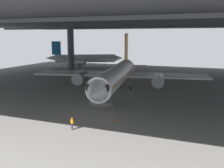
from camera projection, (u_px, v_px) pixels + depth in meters
name	position (u px, v px, depth m)	size (l,w,h in m)	color
ground_plane	(118.00, 94.00, 53.61)	(110.00, 110.00, 0.00)	gray
hangar_structure	(138.00, 21.00, 63.45)	(121.00, 99.00, 16.14)	#4C4F54
airplane_main	(117.00, 75.00, 55.05)	(39.54, 40.46, 12.53)	white
boarding_stairs	(101.00, 101.00, 44.91)	(4.60, 2.21, 4.88)	slate
crew_worker_near_nose	(72.00, 122.00, 33.14)	(0.46, 0.39, 1.75)	#232838
crew_worker_by_stairs	(100.00, 98.00, 46.70)	(0.55, 0.24, 1.68)	#232838
airplane_distant	(84.00, 58.00, 102.40)	(28.20, 28.48, 9.86)	white
traffic_cone_orange	(116.00, 120.00, 36.30)	(0.36, 0.36, 0.60)	black
baggage_tug	(98.00, 84.00, 62.51)	(1.75, 2.43, 0.90)	yellow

